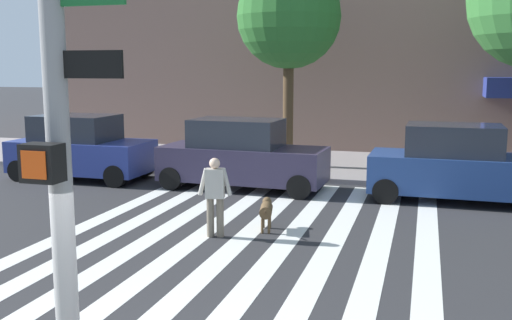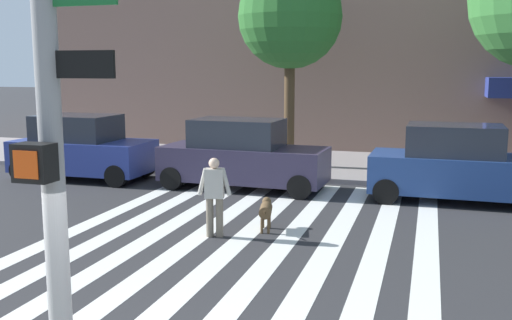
% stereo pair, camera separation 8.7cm
% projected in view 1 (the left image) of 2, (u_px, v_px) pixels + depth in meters
% --- Properties ---
extents(ground_plane, '(160.00, 160.00, 0.00)m').
position_uv_depth(ground_plane, '(278.00, 247.00, 11.28)').
color(ground_plane, '#2B2B2D').
extents(sidewalk_far, '(80.00, 6.00, 0.15)m').
position_uv_depth(sidewalk_far, '(344.00, 165.00, 20.24)').
color(sidewalk_far, gray).
rests_on(sidewalk_far, ground_plane).
extents(crosswalk_stripes, '(7.65, 12.32, 0.01)m').
position_uv_depth(crosswalk_stripes, '(238.00, 243.00, 11.51)').
color(crosswalk_stripes, silver).
rests_on(crosswalk_stripes, ground_plane).
extents(traffic_light_pole, '(0.74, 0.46, 5.80)m').
position_uv_depth(traffic_light_pole, '(50.00, 54.00, 4.20)').
color(traffic_light_pole, gray).
rests_on(traffic_light_pole, sidewalk_near).
extents(parked_car_near_curb, '(4.26, 2.02, 1.99)m').
position_uv_depth(parked_car_near_curb, '(80.00, 148.00, 18.05)').
color(parked_car_near_curb, navy).
rests_on(parked_car_near_curb, ground_plane).
extents(parked_car_behind_first, '(4.77, 2.05, 2.00)m').
position_uv_depth(parked_car_behind_first, '(241.00, 156.00, 16.60)').
color(parked_car_behind_first, '#2F2A42').
rests_on(parked_car_behind_first, ground_plane).
extents(parked_car_third_in_line, '(4.56, 2.00, 2.00)m').
position_uv_depth(parked_car_third_in_line, '(458.00, 165.00, 14.97)').
color(parked_car_third_in_line, navy).
rests_on(parked_car_third_in_line, ground_plane).
extents(street_tree_nearest, '(3.43, 3.43, 6.66)m').
position_uv_depth(street_tree_nearest, '(289.00, 17.00, 19.03)').
color(street_tree_nearest, '#4C3823').
rests_on(street_tree_nearest, sidewalk_far).
extents(pedestrian_dog_walker, '(0.71, 0.32, 1.64)m').
position_uv_depth(pedestrian_dog_walker, '(215.00, 193.00, 11.80)').
color(pedestrian_dog_walker, '#6B6051').
rests_on(pedestrian_dog_walker, ground_plane).
extents(dog_on_leash, '(0.39, 0.99, 0.65)m').
position_uv_depth(dog_on_leash, '(266.00, 210.00, 12.37)').
color(dog_on_leash, brown).
rests_on(dog_on_leash, ground_plane).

